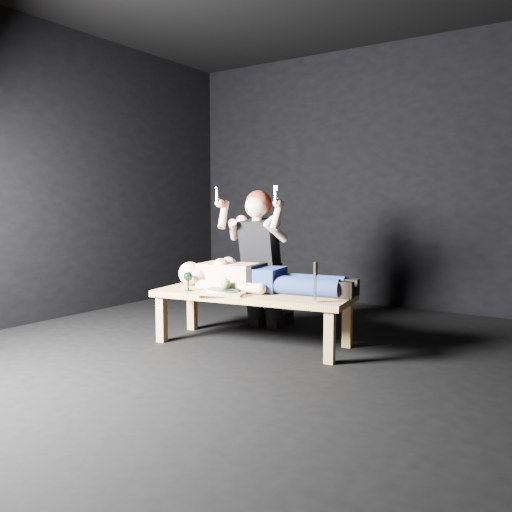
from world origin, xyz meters
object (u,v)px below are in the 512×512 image
(table, at_px, (253,318))
(kneeling_woman, at_px, (263,258))
(lying_man, at_px, (263,275))
(serving_tray, at_px, (223,292))
(goblet, at_px, (188,281))
(carving_knife, at_px, (315,282))

(table, height_order, kneeling_woman, kneeling_woman)
(lying_man, relative_size, serving_tray, 4.38)
(lying_man, distance_m, goblet, 0.64)
(lying_man, bearing_deg, table, -117.27)
(table, relative_size, carving_knife, 5.48)
(kneeling_woman, distance_m, serving_tray, 0.78)
(lying_man, distance_m, kneeling_woman, 0.51)
(lying_man, distance_m, carving_knife, 0.66)
(kneeling_woman, bearing_deg, lying_man, -63.12)
(table, distance_m, lying_man, 0.38)
(table, distance_m, kneeling_woman, 0.73)
(kneeling_woman, height_order, serving_tray, kneeling_woman)
(lying_man, height_order, carving_knife, carving_knife)
(kneeling_woman, distance_m, goblet, 0.84)
(kneeling_woman, height_order, carving_knife, kneeling_woman)
(table, distance_m, goblet, 0.63)
(kneeling_woman, bearing_deg, carving_knife, -42.08)
(table, distance_m, serving_tray, 0.35)
(serving_tray, bearing_deg, table, 55.42)
(lying_man, xyz_separation_m, goblet, (-0.52, -0.37, -0.05))
(serving_tray, distance_m, goblet, 0.35)
(kneeling_woman, relative_size, goblet, 8.25)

